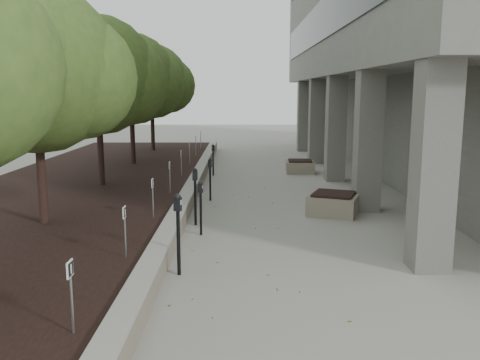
{
  "coord_description": "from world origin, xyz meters",
  "views": [
    {
      "loc": [
        -0.24,
        -8.51,
        3.41
      ],
      "look_at": [
        -0.25,
        5.57,
        0.96
      ],
      "focal_mm": 38.19,
      "sensor_mm": 36.0,
      "label": 1
    }
  ],
  "objects_px": {
    "crabapple_tree_4": "(131,99)",
    "parking_meter_2": "(195,197)",
    "parking_meter_3": "(201,208)",
    "parking_meter_4": "(210,180)",
    "crabapple_tree_2": "(37,105)",
    "crabapple_tree_3": "(98,101)",
    "parking_meter_5": "(213,160)",
    "planter_front": "(334,203)",
    "parking_meter_1": "(178,235)",
    "planter_back": "(300,166)",
    "crabapple_tree_5": "(152,97)"
  },
  "relations": [
    {
      "from": "parking_meter_3",
      "to": "planter_front",
      "type": "bearing_deg",
      "value": 52.05
    },
    {
      "from": "crabapple_tree_3",
      "to": "crabapple_tree_4",
      "type": "bearing_deg",
      "value": 90.0
    },
    {
      "from": "crabapple_tree_4",
      "to": "crabapple_tree_5",
      "type": "xyz_separation_m",
      "value": [
        0.0,
        5.0,
        0.0
      ]
    },
    {
      "from": "crabapple_tree_5",
      "to": "parking_meter_4",
      "type": "xyz_separation_m",
      "value": [
        3.6,
        -10.7,
        -2.44
      ]
    },
    {
      "from": "crabapple_tree_2",
      "to": "planter_front",
      "type": "height_order",
      "value": "crabapple_tree_2"
    },
    {
      "from": "crabapple_tree_5",
      "to": "planter_front",
      "type": "distance_m",
      "value": 14.67
    },
    {
      "from": "crabapple_tree_2",
      "to": "parking_meter_5",
      "type": "bearing_deg",
      "value": 69.51
    },
    {
      "from": "parking_meter_3",
      "to": "crabapple_tree_4",
      "type": "bearing_deg",
      "value": 131.73
    },
    {
      "from": "crabapple_tree_4",
      "to": "crabapple_tree_5",
      "type": "distance_m",
      "value": 5.0
    },
    {
      "from": "planter_back",
      "to": "parking_meter_2",
      "type": "bearing_deg",
      "value": -113.13
    },
    {
      "from": "crabapple_tree_3",
      "to": "parking_meter_3",
      "type": "distance_m",
      "value": 6.36
    },
    {
      "from": "parking_meter_2",
      "to": "planter_back",
      "type": "xyz_separation_m",
      "value": [
        3.69,
        8.65,
        -0.47
      ]
    },
    {
      "from": "planter_back",
      "to": "crabapple_tree_4",
      "type": "bearing_deg",
      "value": 179.53
    },
    {
      "from": "crabapple_tree_4",
      "to": "parking_meter_2",
      "type": "distance_m",
      "value": 9.64
    },
    {
      "from": "crabapple_tree_5",
      "to": "parking_meter_5",
      "type": "distance_m",
      "value": 7.18
    },
    {
      "from": "crabapple_tree_5",
      "to": "parking_meter_3",
      "type": "xyz_separation_m",
      "value": [
        3.61,
        -14.62,
        -2.46
      ]
    },
    {
      "from": "crabapple_tree_4",
      "to": "planter_front",
      "type": "xyz_separation_m",
      "value": [
        7.18,
        -7.48,
        -2.82
      ]
    },
    {
      "from": "crabapple_tree_2",
      "to": "parking_meter_2",
      "type": "relative_size",
      "value": 3.64
    },
    {
      "from": "crabapple_tree_2",
      "to": "crabapple_tree_3",
      "type": "height_order",
      "value": "same"
    },
    {
      "from": "planter_front",
      "to": "crabapple_tree_4",
      "type": "bearing_deg",
      "value": 133.84
    },
    {
      "from": "crabapple_tree_2",
      "to": "planter_front",
      "type": "distance_m",
      "value": 8.12
    },
    {
      "from": "parking_meter_1",
      "to": "parking_meter_4",
      "type": "xyz_separation_m",
      "value": [
        0.2,
        6.64,
        -0.11
      ]
    },
    {
      "from": "crabapple_tree_5",
      "to": "parking_meter_1",
      "type": "height_order",
      "value": "crabapple_tree_5"
    },
    {
      "from": "crabapple_tree_4",
      "to": "parking_meter_1",
      "type": "bearing_deg",
      "value": -74.58
    },
    {
      "from": "parking_meter_4",
      "to": "parking_meter_5",
      "type": "xyz_separation_m",
      "value": [
        -0.17,
        4.9,
        -0.03
      ]
    },
    {
      "from": "parking_meter_5",
      "to": "crabapple_tree_4",
      "type": "bearing_deg",
      "value": 146.93
    },
    {
      "from": "parking_meter_2",
      "to": "parking_meter_4",
      "type": "distance_m",
      "value": 3.01
    },
    {
      "from": "parking_meter_1",
      "to": "parking_meter_5",
      "type": "relative_size",
      "value": 1.21
    },
    {
      "from": "parking_meter_1",
      "to": "planter_front",
      "type": "distance_m",
      "value": 6.17
    },
    {
      "from": "parking_meter_5",
      "to": "parking_meter_3",
      "type": "bearing_deg",
      "value": -108.94
    },
    {
      "from": "crabapple_tree_3",
      "to": "parking_meter_1",
      "type": "relative_size",
      "value": 3.48
    },
    {
      "from": "parking_meter_1",
      "to": "parking_meter_4",
      "type": "bearing_deg",
      "value": 108.29
    },
    {
      "from": "crabapple_tree_4",
      "to": "parking_meter_2",
      "type": "xyz_separation_m",
      "value": [
        3.4,
        -8.71,
        -2.37
      ]
    },
    {
      "from": "crabapple_tree_2",
      "to": "parking_meter_5",
      "type": "relative_size",
      "value": 4.22
    },
    {
      "from": "parking_meter_2",
      "to": "crabapple_tree_4",
      "type": "bearing_deg",
      "value": 98.71
    },
    {
      "from": "parking_meter_2",
      "to": "parking_meter_4",
      "type": "bearing_deg",
      "value": 73.46
    },
    {
      "from": "parking_meter_3",
      "to": "crabapple_tree_2",
      "type": "bearing_deg",
      "value": -152.82
    },
    {
      "from": "crabapple_tree_3",
      "to": "crabapple_tree_5",
      "type": "height_order",
      "value": "same"
    },
    {
      "from": "parking_meter_5",
      "to": "planter_front",
      "type": "relative_size",
      "value": 0.99
    },
    {
      "from": "parking_meter_1",
      "to": "parking_meter_3",
      "type": "xyz_separation_m",
      "value": [
        0.21,
        2.71,
        -0.12
      ]
    },
    {
      "from": "crabapple_tree_3",
      "to": "planter_front",
      "type": "xyz_separation_m",
      "value": [
        7.18,
        -2.48,
        -2.82
      ]
    },
    {
      "from": "parking_meter_1",
      "to": "planter_back",
      "type": "xyz_separation_m",
      "value": [
        3.69,
        12.28,
        -0.51
      ]
    },
    {
      "from": "crabapple_tree_3",
      "to": "parking_meter_1",
      "type": "height_order",
      "value": "crabapple_tree_3"
    },
    {
      "from": "crabapple_tree_4",
      "to": "planter_front",
      "type": "bearing_deg",
      "value": -46.16
    },
    {
      "from": "crabapple_tree_2",
      "to": "planter_back",
      "type": "height_order",
      "value": "crabapple_tree_2"
    },
    {
      "from": "crabapple_tree_2",
      "to": "crabapple_tree_3",
      "type": "xyz_separation_m",
      "value": [
        0.0,
        5.0,
        0.0
      ]
    },
    {
      "from": "parking_meter_5",
      "to": "crabapple_tree_5",
      "type": "bearing_deg",
      "value": 100.64
    },
    {
      "from": "crabapple_tree_2",
      "to": "crabapple_tree_5",
      "type": "distance_m",
      "value": 15.0
    },
    {
      "from": "crabapple_tree_3",
      "to": "parking_meter_4",
      "type": "bearing_deg",
      "value": -10.97
    },
    {
      "from": "crabapple_tree_3",
      "to": "parking_meter_4",
      "type": "relative_size",
      "value": 4.02
    }
  ]
}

